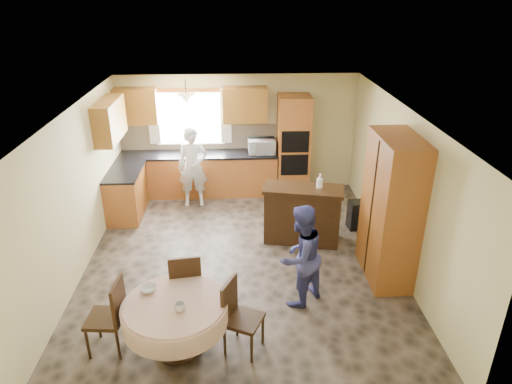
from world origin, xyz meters
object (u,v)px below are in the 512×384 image
object	(u,v)px
chair_left	(111,313)
dining_table	(175,314)
sideboard	(302,216)
chair_right	(238,313)
person_sink	(193,167)
cupboard	(391,210)
chair_back	(186,282)
person_dining	(300,256)
oven_tower	(293,146)

from	to	relation	value
chair_left	dining_table	bearing A→B (deg)	90.14
sideboard	chair_right	size ratio (longest dim) A/B	1.40
person_sink	cupboard	bearing A→B (deg)	-43.56
cupboard	dining_table	xyz separation A→B (m)	(-3.04, -1.50, -0.56)
chair_back	chair_right	bearing A→B (deg)	129.35
sideboard	cupboard	xyz separation A→B (m)	(1.14, -1.08, 0.64)
cupboard	chair_left	bearing A→B (deg)	-159.34
sideboard	chair_back	xyz separation A→B (m)	(-1.84, -1.95, 0.08)
sideboard	chair_left	world-z (taller)	chair_left
chair_back	person_sink	xyz separation A→B (m)	(-0.16, 3.51, 0.26)
chair_left	person_dining	world-z (taller)	person_dining
person_sink	oven_tower	bearing A→B (deg)	10.16
oven_tower	chair_back	size ratio (longest dim) A/B	2.11
oven_tower	chair_back	world-z (taller)	oven_tower
chair_back	cupboard	bearing A→B (deg)	-172.29
sideboard	cupboard	bearing A→B (deg)	-31.35
sideboard	chair_left	xyz separation A→B (m)	(-2.68, -2.52, 0.07)
chair_left	chair_back	bearing A→B (deg)	129.20
cupboard	chair_back	distance (m)	3.15
cupboard	dining_table	bearing A→B (deg)	-153.69
oven_tower	chair_back	xyz separation A→B (m)	(-1.91, -4.01, -0.50)
oven_tower	chair_right	size ratio (longest dim) A/B	2.20
chair_left	chair_right	xyz separation A→B (m)	(1.53, -0.04, -0.02)
chair_left	person_sink	distance (m)	4.15
chair_left	chair_right	world-z (taller)	chair_left
sideboard	dining_table	distance (m)	3.21
oven_tower	person_dining	size ratio (longest dim) A/B	1.41
chair_left	person_sink	size ratio (longest dim) A/B	0.61
cupboard	person_sink	xyz separation A→B (m)	(-3.14, 2.65, -0.31)
oven_tower	chair_right	distance (m)	4.82
sideboard	oven_tower	bearing A→B (deg)	100.16
cupboard	person_sink	bearing A→B (deg)	139.86
cupboard	dining_table	distance (m)	3.44
cupboard	person_dining	world-z (taller)	cupboard
person_sink	sideboard	bearing A→B (deg)	-41.48
oven_tower	sideboard	bearing A→B (deg)	-91.99
person_sink	person_dining	bearing A→B (deg)	-65.58
dining_table	chair_right	distance (m)	0.75
oven_tower	dining_table	size ratio (longest dim) A/B	1.67
oven_tower	dining_table	xyz separation A→B (m)	(-1.97, -4.65, -0.50)
cupboard	chair_right	bearing A→B (deg)	-147.07
chair_back	person_dining	size ratio (longest dim) A/B	0.67
dining_table	chair_left	world-z (taller)	chair_left
sideboard	chair_right	distance (m)	2.81
person_sink	person_dining	size ratio (longest dim) A/B	1.08
cupboard	chair_back	size ratio (longest dim) A/B	2.23
chair_back	oven_tower	bearing A→B (deg)	-123.89
cupboard	chair_right	size ratio (longest dim) A/B	2.34
chair_right	person_dining	world-z (taller)	person_dining
sideboard	chair_back	world-z (taller)	chair_back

